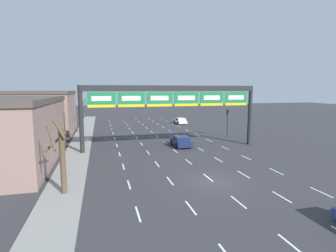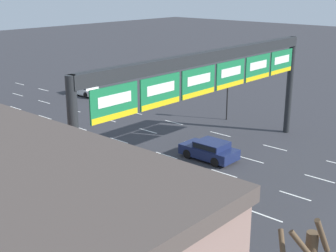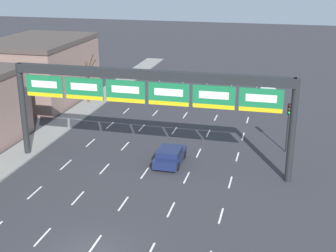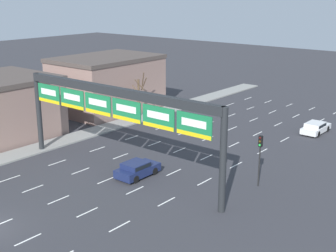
# 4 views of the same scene
# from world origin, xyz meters

# --- Properties ---
(lane_dashes) EXTENTS (13.32, 67.00, 0.01)m
(lane_dashes) POSITION_xyz_m (0.00, 13.50, 0.00)
(lane_dashes) COLOR white
(lane_dashes) RESTS_ON ground_plane
(sign_gantry) EXTENTS (21.91, 0.70, 7.82)m
(sign_gantry) POSITION_xyz_m (0.00, 12.20, 6.33)
(sign_gantry) COLOR #232628
(sign_gantry) RESTS_ON ground_plane
(building_far) EXTENTS (9.48, 13.52, 7.16)m
(building_far) POSITION_xyz_m (-17.75, 28.05, 3.59)
(building_far) COLOR gray
(building_far) RESTS_ON ground_plane
(car_navy) EXTENTS (1.96, 3.99, 1.34)m
(car_navy) POSITION_xyz_m (1.46, 13.24, 0.72)
(car_navy) COLOR #19234C
(car_navy) RESTS_ON ground_plane
(car_white) EXTENTS (1.89, 4.42, 1.25)m
(car_white) POSITION_xyz_m (8.17, 35.33, 0.68)
(car_white) COLOR silver
(car_white) RESTS_ON ground_plane
(traffic_light_near_gantry) EXTENTS (0.30, 0.35, 4.30)m
(traffic_light_near_gantry) POSITION_xyz_m (10.49, 18.06, 3.09)
(traffic_light_near_gantry) COLOR black
(traffic_light_near_gantry) RESTS_ON ground_plane
(tree_bare_second) EXTENTS (1.58, 1.93, 5.66)m
(tree_bare_second) POSITION_xyz_m (-11.69, 27.80, 2.96)
(tree_bare_second) COLOR brown
(tree_bare_second) RESTS_ON sidewalk_left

